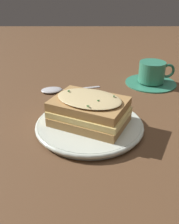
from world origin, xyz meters
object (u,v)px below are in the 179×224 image
teacup_with_saucer (152,75)px  spoon (55,90)px  dinner_plate (90,125)px  sandwich (89,110)px

teacup_with_saucer → spoon: (-0.06, 0.28, -0.02)m
dinner_plate → teacup_with_saucer: (0.26, -0.19, 0.02)m
spoon → dinner_plate: bearing=-168.4°
dinner_plate → teacup_with_saucer: 0.32m
dinner_plate → spoon: dinner_plate is taller
dinner_plate → spoon: size_ratio=1.34×
sandwich → teacup_with_saucer: bearing=-35.7°
dinner_plate → spoon: 0.22m
sandwich → teacup_with_saucer: sandwich is taller
spoon → sandwich: bearing=-168.2°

